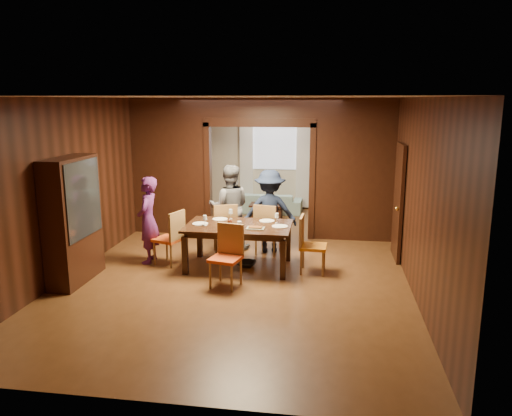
% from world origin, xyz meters
% --- Properties ---
extents(floor, '(9.00, 9.00, 0.00)m').
position_xyz_m(floor, '(0.00, 0.00, 0.00)').
color(floor, '#583418').
rests_on(floor, ground).
extents(ceiling, '(5.50, 9.00, 0.02)m').
position_xyz_m(ceiling, '(0.00, 0.00, 2.90)').
color(ceiling, silver).
rests_on(ceiling, room_walls).
extents(room_walls, '(5.52, 9.01, 2.90)m').
position_xyz_m(room_walls, '(0.00, 1.89, 1.51)').
color(room_walls, black).
rests_on(room_walls, floor).
extents(person_purple, '(0.41, 0.59, 1.54)m').
position_xyz_m(person_purple, '(-1.70, -0.42, 0.77)').
color(person_purple, '#58205E').
rests_on(person_purple, floor).
extents(person_grey, '(0.90, 0.76, 1.65)m').
position_xyz_m(person_grey, '(-0.44, 0.60, 0.82)').
color(person_grey, slate).
rests_on(person_grey, floor).
extents(person_navy, '(1.07, 0.68, 1.58)m').
position_xyz_m(person_navy, '(0.35, 0.54, 0.79)').
color(person_navy, '#161F38').
rests_on(person_navy, floor).
extents(sofa, '(1.76, 0.70, 0.51)m').
position_xyz_m(sofa, '(-0.10, 3.85, 0.26)').
color(sofa, '#94C1C1').
rests_on(sofa, floor).
extents(serving_bowl, '(0.35, 0.35, 0.09)m').
position_xyz_m(serving_bowl, '(0.06, -0.42, 0.80)').
color(serving_bowl, black).
rests_on(serving_bowl, dining_table).
extents(dining_table, '(1.80, 1.12, 0.76)m').
position_xyz_m(dining_table, '(-0.07, -0.48, 0.38)').
color(dining_table, black).
rests_on(dining_table, floor).
extents(coffee_table, '(0.80, 0.50, 0.40)m').
position_xyz_m(coffee_table, '(-0.02, 3.00, 0.20)').
color(coffee_table, black).
rests_on(coffee_table, floor).
extents(chair_left, '(0.56, 0.56, 0.97)m').
position_xyz_m(chair_left, '(-1.33, -0.47, 0.48)').
color(chair_left, '#CF4713').
rests_on(chair_left, floor).
extents(chair_right, '(0.46, 0.46, 0.97)m').
position_xyz_m(chair_right, '(1.22, -0.55, 0.48)').
color(chair_right, '#C26712').
rests_on(chair_right, floor).
extents(chair_far_l, '(0.56, 0.56, 0.97)m').
position_xyz_m(chair_far_l, '(-0.48, 0.33, 0.48)').
color(chair_far_l, '#E64615').
rests_on(chair_far_l, floor).
extents(chair_far_r, '(0.52, 0.52, 0.97)m').
position_xyz_m(chair_far_r, '(0.34, 0.40, 0.48)').
color(chair_far_r, orange).
rests_on(chair_far_r, floor).
extents(chair_near, '(0.53, 0.53, 0.97)m').
position_xyz_m(chair_near, '(-0.10, -1.40, 0.48)').
color(chair_near, '#CC4013').
rests_on(chair_near, floor).
extents(hutch, '(0.40, 1.20, 2.00)m').
position_xyz_m(hutch, '(-2.53, -1.50, 1.00)').
color(hutch, black).
rests_on(hutch, floor).
extents(door_right, '(0.06, 0.90, 2.10)m').
position_xyz_m(door_right, '(2.70, 0.50, 1.05)').
color(door_right, black).
rests_on(door_right, floor).
extents(window_far, '(1.20, 0.03, 1.30)m').
position_xyz_m(window_far, '(0.00, 4.44, 1.70)').
color(window_far, silver).
rests_on(window_far, back_wall).
extents(curtain_left, '(0.35, 0.06, 2.40)m').
position_xyz_m(curtain_left, '(-0.75, 4.40, 1.25)').
color(curtain_left, white).
rests_on(curtain_left, back_wall).
extents(curtain_right, '(0.35, 0.06, 2.40)m').
position_xyz_m(curtain_right, '(0.75, 4.40, 1.25)').
color(curtain_right, white).
rests_on(curtain_right, back_wall).
extents(plate_left, '(0.27, 0.27, 0.01)m').
position_xyz_m(plate_left, '(-0.73, -0.51, 0.77)').
color(plate_left, white).
rests_on(plate_left, dining_table).
extents(plate_far_l, '(0.27, 0.27, 0.01)m').
position_xyz_m(plate_far_l, '(-0.47, -0.13, 0.77)').
color(plate_far_l, white).
rests_on(plate_far_l, dining_table).
extents(plate_far_r, '(0.27, 0.27, 0.01)m').
position_xyz_m(plate_far_r, '(0.38, -0.14, 0.77)').
color(plate_far_r, white).
rests_on(plate_far_r, dining_table).
extents(plate_right, '(0.27, 0.27, 0.01)m').
position_xyz_m(plate_right, '(0.65, -0.49, 0.77)').
color(plate_right, silver).
rests_on(plate_right, dining_table).
extents(plate_near, '(0.27, 0.27, 0.01)m').
position_xyz_m(plate_near, '(-0.04, -0.85, 0.77)').
color(plate_near, white).
rests_on(plate_near, dining_table).
extents(platter_a, '(0.30, 0.20, 0.04)m').
position_xyz_m(platter_a, '(-0.14, -0.60, 0.78)').
color(platter_a, gray).
rests_on(platter_a, dining_table).
extents(platter_b, '(0.30, 0.20, 0.04)m').
position_xyz_m(platter_b, '(0.26, -0.68, 0.78)').
color(platter_b, slate).
rests_on(platter_b, dining_table).
extents(wineglass_left, '(0.08, 0.08, 0.18)m').
position_xyz_m(wineglass_left, '(-0.62, -0.61, 0.85)').
color(wineglass_left, silver).
rests_on(wineglass_left, dining_table).
extents(wineglass_far, '(0.08, 0.08, 0.18)m').
position_xyz_m(wineglass_far, '(-0.28, -0.07, 0.85)').
color(wineglass_far, white).
rests_on(wineglass_far, dining_table).
extents(wineglass_right, '(0.08, 0.08, 0.18)m').
position_xyz_m(wineglass_right, '(0.57, -0.26, 0.85)').
color(wineglass_right, white).
rests_on(wineglass_right, dining_table).
extents(tumbler, '(0.07, 0.07, 0.14)m').
position_xyz_m(tumbler, '(0.01, -0.77, 0.83)').
color(tumbler, silver).
rests_on(tumbler, dining_table).
extents(condiment_jar, '(0.08, 0.08, 0.11)m').
position_xyz_m(condiment_jar, '(-0.20, -0.56, 0.82)').
color(condiment_jar, '#4E2012').
rests_on(condiment_jar, dining_table).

